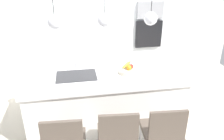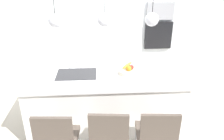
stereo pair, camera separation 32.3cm
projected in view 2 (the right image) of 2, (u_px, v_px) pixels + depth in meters
name	position (u px, v px, depth m)	size (l,w,h in m)	color
floor	(106.00, 125.00, 3.62)	(6.60, 6.60, 0.00)	beige
back_wall	(102.00, 21.00, 4.58)	(6.00, 0.10, 2.60)	white
kitchen_island	(105.00, 100.00, 3.43)	(2.25, 0.95, 0.91)	white
sink_basin	(77.00, 74.00, 3.23)	(0.56, 0.40, 0.02)	#2D2D30
faucet	(77.00, 59.00, 3.36)	(0.02, 0.17, 0.22)	silver
fruit_bowl	(129.00, 71.00, 3.23)	(0.30, 0.30, 0.16)	beige
microwave	(160.00, 11.00, 4.50)	(0.54, 0.08, 0.34)	#9E9EA3
oven	(158.00, 35.00, 4.71)	(0.56, 0.08, 0.56)	black
chair_near	(57.00, 138.00, 2.61)	(0.49, 0.44, 0.88)	brown
chair_middle	(110.00, 135.00, 2.64)	(0.50, 0.47, 0.89)	brown
chair_far	(156.00, 134.00, 2.68)	(0.48, 0.47, 0.87)	brown
pendant_light_left	(56.00, 21.00, 2.89)	(0.18, 0.18, 0.78)	silver
pendant_light_center	(104.00, 20.00, 2.93)	(0.18, 0.18, 0.78)	silver
pendant_light_right	(152.00, 19.00, 2.97)	(0.18, 0.18, 0.78)	silver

